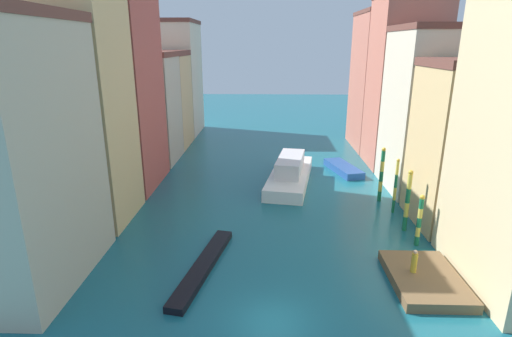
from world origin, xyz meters
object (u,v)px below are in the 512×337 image
Objects in this scene: mooring_pole_3 at (381,174)px; vaporetto_white at (290,173)px; motorboat_0 at (343,168)px; mooring_pole_0 at (419,220)px; waterfront_dock at (425,279)px; person_on_dock at (414,262)px; gondola_black at (203,266)px; mooring_pole_2 at (395,186)px; mooring_pole_1 at (407,200)px.

vaporetto_white is at bearing 148.42° from mooring_pole_3.
vaporetto_white is 1.92× the size of motorboat_0.
mooring_pole_3 reaches higher than mooring_pole_0.
vaporetto_white is (-7.41, 18.80, 0.75)m from waterfront_dock.
person_on_dock is 0.15× the size of gondola_black.
mooring_pole_2 is at bearing 83.39° from waterfront_dock.
mooring_pole_3 reaches higher than person_on_dock.
motorboat_0 is at bearing 98.05° from mooring_pole_1.
mooring_pole_2 is at bearing 79.80° from person_on_dock.
gondola_black is at bearing 176.08° from person_on_dock.
mooring_pole_1 reaches higher than mooring_pole_0.
gondola_black is (-15.23, -3.80, -1.81)m from mooring_pole_0.
vaporetto_white is (-8.69, 7.78, -1.45)m from mooring_pole_2.
waterfront_dock is at bearing -4.93° from gondola_black.
mooring_pole_3 is (-0.49, 2.74, 0.16)m from mooring_pole_2.
gondola_black is at bearing -139.62° from mooring_pole_3.
waterfront_dock is 13.99m from mooring_pole_3.
mooring_pole_2 is at bearing -41.84° from vaporetto_white.
waterfront_dock is 1.15× the size of mooring_pole_3.
waterfront_dock is 20.22m from vaporetto_white.
waterfront_dock is 0.88× the size of motorboat_0.
vaporetto_white is at bearing -148.19° from motorboat_0.
mooring_pole_3 is (1.44, 13.47, 1.34)m from person_on_dock.
mooring_pole_2 is at bearing 32.76° from gondola_black.
waterfront_dock is 1.51× the size of mooring_pole_0.
person_on_dock is 0.31× the size of mooring_pole_2.
gondola_black is at bearing -157.45° from mooring_pole_1.
mooring_pole_0 reaches higher than motorboat_0.
gondola_black is 1.42× the size of motorboat_0.
mooring_pole_0 is (1.25, 5.01, 1.73)m from waterfront_dock.
vaporetto_white is (-8.20, 5.04, -1.60)m from mooring_pole_3.
motorboat_0 is (6.39, 3.96, -0.67)m from vaporetto_white.
mooring_pole_2 is at bearing -79.87° from mooring_pole_3.
mooring_pole_1 reaches higher than mooring_pole_2.
person_on_dock reaches higher than gondola_black.
mooring_pole_3 reaches higher than gondola_black.
mooring_pole_1 is (1.80, 7.19, 1.25)m from person_on_dock.
person_on_dock is (-0.65, 0.29, 1.01)m from waterfront_dock.
person_on_dock is 22.50m from motorboat_0.
vaporetto_white reaches higher than motorboat_0.
vaporetto_white is at bearing 69.52° from gondola_black.
mooring_pole_2 is 11.75m from vaporetto_white.
mooring_pole_0 reaches higher than vaporetto_white.
gondola_black is 25.16m from motorboat_0.
mooring_pole_3 is at bearing 93.00° from mooring_pole_0.
mooring_pole_3 is 0.76× the size of motorboat_0.
vaporetto_white is 1.35× the size of gondola_black.
mooring_pole_2 is 0.94× the size of mooring_pole_3.
mooring_pole_3 is (0.79, 13.77, 2.35)m from waterfront_dock.
mooring_pole_2 is (1.93, 10.73, 1.18)m from person_on_dock.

